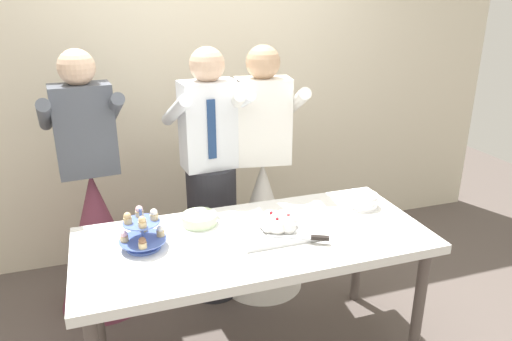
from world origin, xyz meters
The scene contains 9 objects.
rear_wall centered at (0.00, 1.45, 1.45)m, with size 5.20×0.10×2.90m, color beige.
dessert_table centered at (0.00, 0.00, 0.70)m, with size 1.80×0.80×0.78m.
cupcake_stand centered at (-0.55, 0.06, 0.86)m, with size 0.23×0.23×0.21m.
main_cake_tray centered at (0.12, 0.00, 0.82)m, with size 0.42×0.37×0.13m.
plate_stack centered at (0.71, 0.15, 0.81)m, with size 0.19×0.19×0.08m.
round_cake centered at (-0.24, 0.21, 0.81)m, with size 0.24×0.24×0.07m.
person_groom centered at (-0.06, 0.70, 0.75)m, with size 0.50×0.52×1.66m.
person_bride centered at (0.29, 0.69, 0.58)m, with size 0.56×0.56×1.66m.
person_guest centered at (-0.78, 0.83, 0.58)m, with size 0.56×0.56×1.66m.
Camera 1 is at (-0.69, -2.07, 1.95)m, focal length 33.53 mm.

